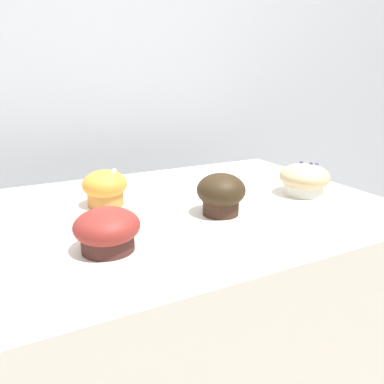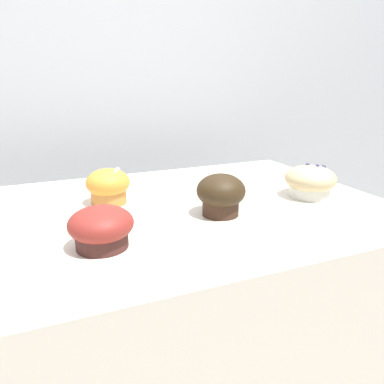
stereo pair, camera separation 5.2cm
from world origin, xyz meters
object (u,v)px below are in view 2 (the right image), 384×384
(muffin_back_right, at_px, (310,181))
(muffin_front_left, at_px, (108,186))
(muffin_front_center, at_px, (101,227))
(muffin_back_left, at_px, (221,194))

(muffin_back_right, xyz_separation_m, muffin_front_left, (-0.44, 0.14, 0.00))
(muffin_front_center, relative_size, muffin_front_left, 1.12)
(muffin_back_left, relative_size, muffin_front_left, 1.03)
(muffin_front_left, bearing_deg, muffin_back_left, -39.71)
(muffin_front_center, height_order, muffin_back_right, muffin_back_right)
(muffin_front_center, height_order, muffin_front_left, muffin_front_left)
(muffin_front_center, distance_m, muffin_back_right, 0.50)
(muffin_back_right, distance_m, muffin_front_left, 0.46)
(muffin_back_right, bearing_deg, muffin_back_left, -174.03)
(muffin_back_left, bearing_deg, muffin_back_right, 5.97)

